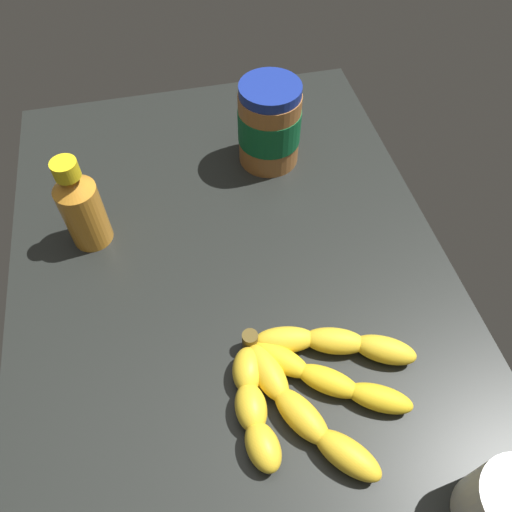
% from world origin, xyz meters
% --- Properties ---
extents(ground_plane, '(0.90, 0.62, 0.04)m').
position_xyz_m(ground_plane, '(0.00, 0.00, -0.02)').
color(ground_plane, black).
extents(banana_bunch, '(0.21, 0.24, 0.04)m').
position_xyz_m(banana_bunch, '(0.18, 0.05, 0.02)').
color(banana_bunch, yellow).
rests_on(banana_bunch, ground_plane).
extents(peanut_butter_jar, '(0.10, 0.10, 0.14)m').
position_xyz_m(peanut_butter_jar, '(-0.23, 0.11, 0.07)').
color(peanut_butter_jar, '#9E602D').
rests_on(peanut_butter_jar, ground_plane).
extents(honey_bottle, '(0.06, 0.06, 0.15)m').
position_xyz_m(honey_bottle, '(-0.12, -0.19, 0.07)').
color(honey_bottle, orange).
rests_on(honey_bottle, ground_plane).
extents(coffee_mug, '(0.12, 0.08, 0.08)m').
position_xyz_m(coffee_mug, '(0.35, 0.20, 0.04)').
color(coffee_mug, silver).
rests_on(coffee_mug, ground_plane).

